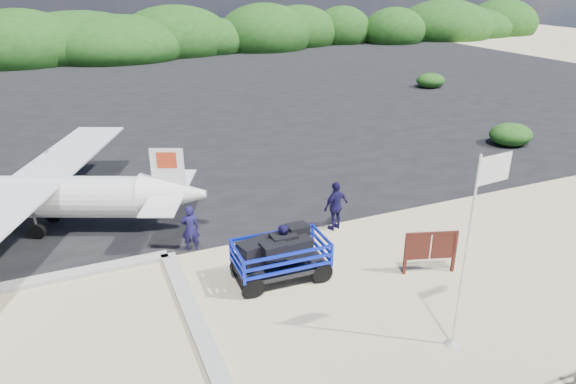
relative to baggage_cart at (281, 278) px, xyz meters
name	(u,v)px	position (x,y,z in m)	size (l,w,h in m)	color
ground	(354,305)	(1.43, -2.20, 0.00)	(160.00, 160.00, 0.00)	beige
asphalt_apron	(163,98)	(1.43, 27.80, 0.00)	(90.00, 50.00, 0.04)	#B2B2B2
lagoon	(18,356)	(-7.57, -0.70, 0.00)	(9.00, 7.00, 0.40)	#B2B2B2
vegetation_band	(123,56)	(1.43, 52.80, 0.00)	(124.00, 8.00, 4.40)	#B2B2B2
baggage_cart	(281,278)	(0.00, 0.00, 0.00)	(3.18, 1.82, 1.59)	#0D23D1
flagpole	(452,344)	(2.92, -4.73, 0.00)	(1.06, 0.44, 5.29)	white
signboard	(428,272)	(4.56, -1.57, 0.00)	(1.84, 0.17, 1.51)	#4D1E16
crew_a	(190,228)	(-2.19, 2.93, 0.86)	(0.63, 0.41, 1.72)	#171246
crew_b	(282,250)	(0.12, 0.18, 0.90)	(0.87, 0.68, 1.80)	#171246
crew_c	(336,206)	(3.25, 2.41, 0.96)	(1.13, 0.47, 1.93)	#171246
aircraft_large	(385,94)	(18.47, 22.17, 0.00)	(13.85, 13.85, 4.16)	#B2B2B2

